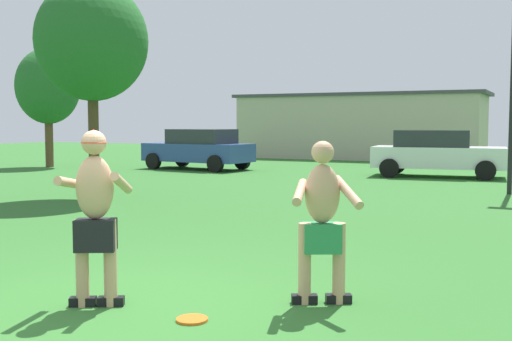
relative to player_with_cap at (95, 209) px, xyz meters
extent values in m
plane|color=#2D6628|center=(0.19, 0.08, -0.98)|extent=(80.00, 80.00, 0.00)
cube|color=black|center=(-0.12, -0.07, -0.93)|extent=(0.28, 0.22, 0.09)
cylinder|color=tan|center=(-0.12, -0.07, -0.54)|extent=(0.13, 0.13, 0.87)
cube|color=black|center=(0.13, 0.06, -0.93)|extent=(0.28, 0.22, 0.09)
cylinder|color=tan|center=(0.13, 0.06, -0.54)|extent=(0.13, 0.13, 0.87)
cube|color=black|center=(0.00, -0.01, -0.26)|extent=(0.46, 0.40, 0.31)
ellipsoid|color=tan|center=(0.00, -0.01, 0.21)|extent=(0.43, 0.37, 0.63)
cylinder|color=tan|center=(-0.26, -0.03, 0.24)|extent=(0.25, 0.61, 0.20)
cylinder|color=tan|center=(0.17, 0.20, 0.24)|extent=(0.33, 0.58, 0.27)
sphere|color=tan|center=(0.00, -0.01, 0.65)|extent=(0.24, 0.24, 0.24)
cone|color=red|center=(0.00, -0.01, 0.72)|extent=(0.34, 0.34, 0.13)
cube|color=black|center=(2.15, 1.14, -0.93)|extent=(0.28, 0.22, 0.09)
cylinder|color=tan|center=(2.15, 1.14, -0.57)|extent=(0.13, 0.13, 0.82)
cube|color=black|center=(1.84, 0.97, -0.93)|extent=(0.28, 0.22, 0.09)
cylinder|color=tan|center=(1.84, 0.97, -0.57)|extent=(0.13, 0.13, 0.82)
cube|color=#28844C|center=(2.00, 1.05, -0.31)|extent=(0.44, 0.39, 0.30)
ellipsoid|color=tan|center=(2.00, 1.05, 0.14)|extent=(0.42, 0.36, 0.59)
cylinder|color=tan|center=(2.25, 1.08, 0.17)|extent=(0.45, 0.47, 0.29)
cylinder|color=tan|center=(1.83, 0.85, 0.17)|extent=(0.24, 0.57, 0.22)
sphere|color=tan|center=(2.00, 1.05, 0.55)|extent=(0.23, 0.23, 0.23)
cylinder|color=orange|center=(1.11, 0.00, -0.97)|extent=(0.30, 0.30, 0.03)
cube|color=white|center=(0.54, 16.75, -0.31)|extent=(4.46, 2.22, 0.70)
cube|color=#282D33|center=(0.34, 16.73, 0.32)|extent=(2.55, 1.82, 0.56)
cylinder|color=black|center=(1.94, 17.80, -0.66)|extent=(0.66, 0.28, 0.64)
cylinder|color=black|center=(2.12, 16.01, -0.66)|extent=(0.66, 0.28, 0.64)
cylinder|color=black|center=(-1.05, 17.50, -0.66)|extent=(0.66, 0.28, 0.64)
cylinder|color=black|center=(-0.87, 15.71, -0.66)|extent=(0.66, 0.28, 0.64)
cube|color=#2D478C|center=(-8.57, 16.19, -0.31)|extent=(4.48, 2.28, 0.70)
cube|color=#282D33|center=(-8.37, 16.17, 0.32)|extent=(2.57, 1.85, 0.56)
cylinder|color=black|center=(-10.17, 15.47, -0.66)|extent=(0.66, 0.29, 0.64)
cylinder|color=black|center=(-9.96, 17.26, -0.66)|extent=(0.66, 0.29, 0.64)
cylinder|color=black|center=(-7.18, 15.13, -0.66)|extent=(0.66, 0.29, 0.64)
cylinder|color=black|center=(-6.97, 16.92, -0.66)|extent=(0.66, 0.29, 0.64)
cylinder|color=black|center=(3.06, 12.32, 1.68)|extent=(0.12, 0.12, 5.32)
cube|color=#B2A893|center=(-5.02, 26.41, 0.59)|extent=(12.08, 4.25, 3.14)
cube|color=#3F3F44|center=(-5.02, 26.41, 2.24)|extent=(12.56, 4.42, 0.16)
cylinder|color=brown|center=(-14.81, 14.69, 0.14)|extent=(0.33, 0.33, 2.24)
ellipsoid|color=#236028|center=(-14.81, 14.69, 2.35)|extent=(2.59, 2.59, 3.10)
cylinder|color=#4C3823|center=(-6.03, 7.11, 0.41)|extent=(0.25, 0.25, 2.78)
ellipsoid|color=#236028|center=(-6.03, 7.11, 2.81)|extent=(2.69, 2.69, 2.88)
camera|label=1|loc=(4.08, -4.81, 0.85)|focal=43.69mm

